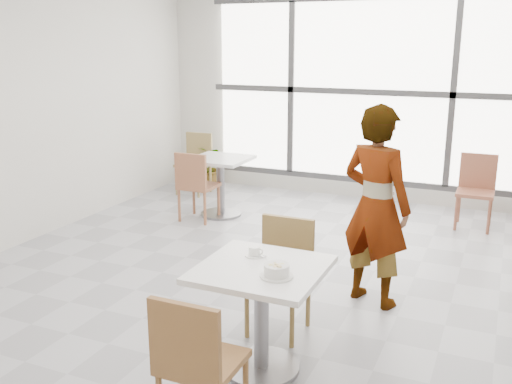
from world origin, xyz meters
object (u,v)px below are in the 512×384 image
at_px(bg_table_left, 220,178).
at_px(bg_chair_left_near, 195,182).
at_px(coffee_cup, 255,252).
at_px(bg_chair_right_far, 476,186).
at_px(bg_chair_left_far, 196,159).
at_px(oatmeal_bowl, 277,270).
at_px(person, 376,206).
at_px(main_table, 261,299).
at_px(plant_left, 209,167).
at_px(chair_near, 195,358).
at_px(chair_far, 283,267).

bearing_deg(bg_table_left, bg_chair_left_near, -114.35).
bearing_deg(coffee_cup, bg_chair_left_near, 127.07).
bearing_deg(bg_chair_right_far, bg_chair_left_far, 179.25).
relative_size(coffee_cup, bg_chair_left_far, 0.18).
distance_m(bg_table_left, bg_chair_left_near, 0.39).
distance_m(oatmeal_bowl, person, 1.51).
relative_size(main_table, bg_chair_right_far, 0.92).
bearing_deg(bg_chair_left_near, plant_left, -67.09).
height_order(chair_near, coffee_cup, chair_near).
distance_m(chair_near, bg_chair_right_far, 4.85).
bearing_deg(person, chair_near, 96.71).
distance_m(main_table, bg_chair_right_far, 4.07).
height_order(coffee_cup, plant_left, coffee_cup).
bearing_deg(chair_near, bg_chair_right_far, -103.65).
xyz_separation_m(chair_near, chair_far, (-0.04, 1.40, 0.00)).
xyz_separation_m(person, bg_chair_left_far, (-3.20, 2.61, -0.35)).
height_order(main_table, bg_table_left, same).
height_order(main_table, bg_chair_right_far, bg_chair_right_far).
height_order(coffee_cup, bg_table_left, coffee_cup).
distance_m(chair_far, bg_chair_left_near, 2.89).
distance_m(main_table, chair_far, 0.63).
relative_size(chair_near, bg_chair_left_near, 1.00).
bearing_deg(chair_near, oatmeal_bowl, -107.19).
height_order(coffee_cup, person, person).
height_order(bg_chair_left_far, bg_chair_right_far, same).
relative_size(chair_far, bg_table_left, 1.16).
bearing_deg(bg_chair_left_far, bg_table_left, -45.80).
relative_size(main_table, chair_near, 0.92).
bearing_deg(chair_near, person, -102.97).
distance_m(main_table, plant_left, 5.06).
distance_m(bg_chair_left_near, plant_left, 1.68).
distance_m(person, bg_chair_left_near, 2.88).
xyz_separation_m(main_table, person, (0.44, 1.36, 0.33)).
bearing_deg(bg_table_left, person, -36.39).
distance_m(chair_far, coffee_cup, 0.54).
bearing_deg(plant_left, bg_chair_left_far, -99.33).
xyz_separation_m(person, bg_chair_right_far, (0.65, 2.56, -0.35)).
height_order(coffee_cup, bg_chair_right_far, bg_chair_right_far).
bearing_deg(plant_left, oatmeal_bowl, -56.84).
bearing_deg(oatmeal_bowl, bg_chair_left_far, 125.48).
xyz_separation_m(oatmeal_bowl, person, (0.29, 1.48, 0.05)).
bearing_deg(bg_chair_left_far, oatmeal_bowl, -54.52).
bearing_deg(chair_far, person, 54.32).
bearing_deg(plant_left, bg_table_left, -55.52).
xyz_separation_m(chair_near, bg_chair_left_far, (-2.71, 4.76, 0.00)).
bearing_deg(main_table, bg_chair_left_near, 127.08).
xyz_separation_m(oatmeal_bowl, bg_chair_left_near, (-2.22, 2.85, -0.29)).
bearing_deg(person, bg_table_left, -16.71).
bearing_deg(bg_table_left, chair_far, -53.76).
relative_size(coffee_cup, person, 0.09).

